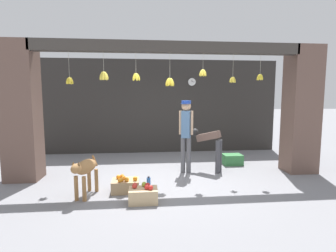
# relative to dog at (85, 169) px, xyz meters

# --- Properties ---
(ground_plane) EXTENTS (60.00, 60.00, 0.00)m
(ground_plane) POSITION_rel_dog_xyz_m (1.65, 0.88, -0.52)
(ground_plane) COLOR gray
(shop_back_wall) EXTENTS (7.75, 0.12, 3.02)m
(shop_back_wall) POSITION_rel_dog_xyz_m (1.65, 3.79, 0.99)
(shop_back_wall) COLOR #2D2B28
(shop_back_wall) RESTS_ON ground_plane
(shop_pillar_left) EXTENTS (0.70, 0.60, 3.02)m
(shop_pillar_left) POSITION_rel_dog_xyz_m (-1.57, 1.18, 0.99)
(shop_pillar_left) COLOR brown
(shop_pillar_left) RESTS_ON ground_plane
(shop_pillar_right) EXTENTS (0.70, 0.60, 3.02)m
(shop_pillar_right) POSITION_rel_dog_xyz_m (4.88, 1.18, 0.99)
(shop_pillar_right) COLOR brown
(shop_pillar_right) RESTS_ON ground_plane
(storefront_awning) EXTENTS (5.85, 0.27, 0.97)m
(storefront_awning) POSITION_rel_dog_xyz_m (1.64, 1.00, 2.34)
(storefront_awning) COLOR #3D3833
(dog) EXTENTS (0.42, 0.91, 0.74)m
(dog) POSITION_rel_dog_xyz_m (0.00, 0.00, 0.00)
(dog) COLOR #9E7042
(dog) RESTS_ON ground_plane
(shopkeeper) EXTENTS (0.32, 0.31, 1.75)m
(shopkeeper) POSITION_rel_dog_xyz_m (2.09, 1.32, 0.53)
(shopkeeper) COLOR #56565B
(shopkeeper) RESTS_ON ground_plane
(worker_stooping) EXTENTS (0.71, 0.59, 1.04)m
(worker_stooping) POSITION_rel_dog_xyz_m (2.71, 1.40, 0.17)
(worker_stooping) COLOR #424247
(worker_stooping) RESTS_ON ground_plane
(fruit_crate_oranges) EXTENTS (0.52, 0.41, 0.32)m
(fruit_crate_oranges) POSITION_rel_dog_xyz_m (0.71, 0.19, -0.38)
(fruit_crate_oranges) COLOR tan
(fruit_crate_oranges) RESTS_ON ground_plane
(fruit_crate_apples) EXTENTS (0.50, 0.35, 0.33)m
(fruit_crate_apples) POSITION_rel_dog_xyz_m (1.05, -0.37, -0.38)
(fruit_crate_apples) COLOR tan
(fruit_crate_apples) RESTS_ON ground_plane
(produce_box_green) EXTENTS (0.50, 0.38, 0.28)m
(produce_box_green) POSITION_rel_dog_xyz_m (3.47, 1.95, -0.38)
(produce_box_green) COLOR #387A42
(produce_box_green) RESTS_ON ground_plane
(water_bottle) EXTENTS (0.08, 0.08, 0.26)m
(water_bottle) POSITION_rel_dog_xyz_m (1.16, 0.27, -0.39)
(water_bottle) COLOR #2D60AD
(water_bottle) RESTS_ON ground_plane
(wall_clock) EXTENTS (0.26, 0.03, 0.26)m
(wall_clock) POSITION_rel_dog_xyz_m (2.68, 3.71, 1.79)
(wall_clock) COLOR black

